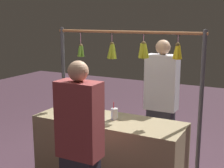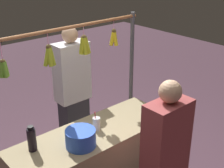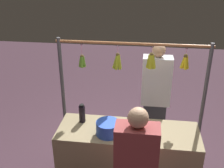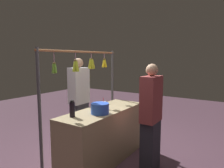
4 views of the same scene
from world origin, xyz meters
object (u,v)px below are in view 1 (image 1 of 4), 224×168
object	(u,v)px
water_bottle	(71,101)
vendor_person	(161,107)
drink_cup	(114,114)
blue_bucket	(86,112)
customer_person	(80,153)

from	to	relation	value
water_bottle	vendor_person	bearing A→B (deg)	-142.37
drink_cup	vendor_person	bearing A→B (deg)	-108.78
blue_bucket	drink_cup	distance (m)	0.30
blue_bucket	drink_cup	bearing A→B (deg)	-155.17
water_bottle	vendor_person	size ratio (longest dim) A/B	0.14
vendor_person	customer_person	size ratio (longest dim) A/B	1.05
drink_cup	customer_person	world-z (taller)	customer_person
water_bottle	drink_cup	world-z (taller)	water_bottle
drink_cup	vendor_person	size ratio (longest dim) A/B	0.11
blue_bucket	customer_person	bearing A→B (deg)	117.67
drink_cup	blue_bucket	bearing A→B (deg)	24.83
blue_bucket	vendor_person	xyz separation A→B (m)	(-0.53, -0.88, -0.10)
blue_bucket	drink_cup	world-z (taller)	drink_cup
water_bottle	blue_bucket	world-z (taller)	water_bottle
water_bottle	customer_person	bearing A→B (deg)	128.22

